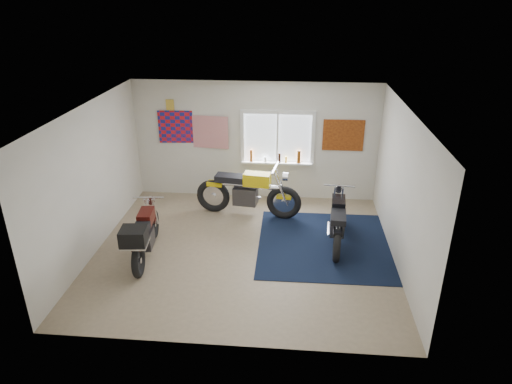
# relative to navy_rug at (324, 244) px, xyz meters

# --- Properties ---
(ground) EXTENTS (5.50, 5.50, 0.00)m
(ground) POSITION_rel_navy_rug_xyz_m (-1.51, -0.37, -0.01)
(ground) COLOR #9E896B
(ground) RESTS_ON ground
(room_shell) EXTENTS (5.50, 5.50, 5.50)m
(room_shell) POSITION_rel_navy_rug_xyz_m (-1.51, -0.37, 1.63)
(room_shell) COLOR white
(room_shell) RESTS_ON ground
(navy_rug) EXTENTS (2.52, 2.62, 0.01)m
(navy_rug) POSITION_rel_navy_rug_xyz_m (0.00, 0.00, 0.00)
(navy_rug) COLOR black
(navy_rug) RESTS_ON ground
(window_assembly) EXTENTS (1.66, 0.17, 1.26)m
(window_assembly) POSITION_rel_navy_rug_xyz_m (-1.01, 2.10, 1.36)
(window_assembly) COLOR white
(window_assembly) RESTS_ON room_shell
(oil_bottles) EXTENTS (1.16, 0.09, 0.30)m
(oil_bottles) POSITION_rel_navy_rug_xyz_m (-0.94, 2.03, 1.02)
(oil_bottles) COLOR #984B16
(oil_bottles) RESTS_ON window_assembly
(flag_display) EXTENTS (1.60, 0.10, 1.17)m
(flag_display) POSITION_rel_navy_rug_xyz_m (-3.41, 2.11, 2.14)
(flag_display) COLOR red
(flag_display) RESTS_ON room_shell
(triumph_poster) EXTENTS (0.90, 0.03, 0.70)m
(triumph_poster) POSITION_rel_navy_rug_xyz_m (0.44, 2.11, 1.54)
(triumph_poster) COLOR #A54C14
(triumph_poster) RESTS_ON room_shell
(yellow_triumph) EXTENTS (2.31, 0.69, 1.16)m
(yellow_triumph) POSITION_rel_navy_rug_xyz_m (-1.59, 1.13, 0.51)
(yellow_triumph) COLOR black
(yellow_triumph) RESTS_ON ground
(black_chrome_bike) EXTENTS (0.60, 1.95, 1.00)m
(black_chrome_bike) POSITION_rel_navy_rug_xyz_m (0.23, 0.10, 0.43)
(black_chrome_bike) COLOR black
(black_chrome_bike) RESTS_ON navy_rug
(maroon_tourer) EXTENTS (0.64, 1.91, 0.97)m
(maroon_tourer) POSITION_rel_navy_rug_xyz_m (-3.25, -0.83, 0.50)
(maroon_tourer) COLOR black
(maroon_tourer) RESTS_ON ground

